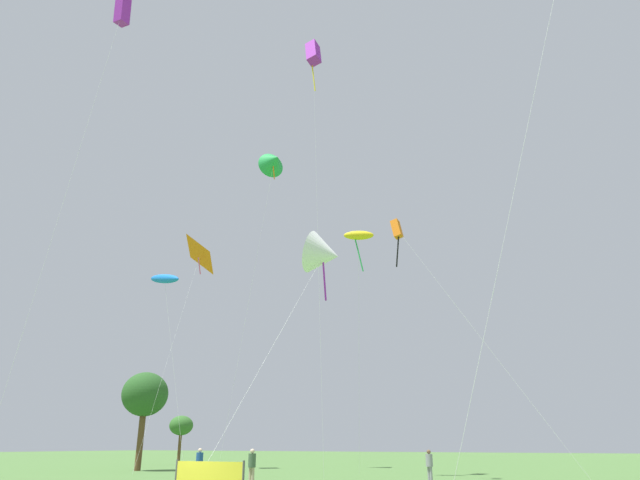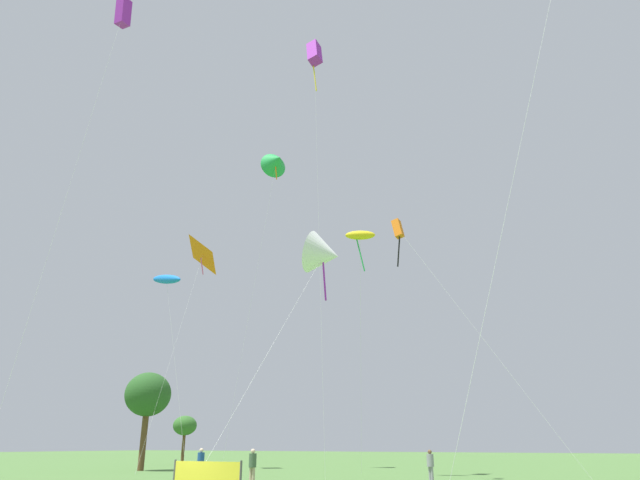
# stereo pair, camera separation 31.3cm
# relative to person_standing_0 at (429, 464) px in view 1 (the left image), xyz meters

# --- Properties ---
(person_standing_0) EXTENTS (0.39, 0.39, 1.78)m
(person_standing_0) POSITION_rel_person_standing_0_xyz_m (0.00, 0.00, 0.00)
(person_standing_0) COLOR gray
(person_standing_0) RESTS_ON ground
(person_standing_1) EXTENTS (0.41, 0.41, 1.85)m
(person_standing_1) POSITION_rel_person_standing_0_xyz_m (-12.48, -5.12, 0.04)
(person_standing_1) COLOR #593372
(person_standing_1) RESTS_ON ground
(person_standing_2) EXTENTS (0.41, 0.41, 1.84)m
(person_standing_2) POSITION_rel_person_standing_0_xyz_m (-7.88, -6.32, 0.04)
(person_standing_2) COLOR tan
(person_standing_2) RESTS_ON ground
(kite_flying_0) EXTENTS (3.86, 5.55, 17.57)m
(kite_flying_0) POSITION_rel_person_standing_0_xyz_m (-5.67, 3.64, 16.05)
(kite_flying_0) COLOR silver
(kite_flying_0) RESTS_ON ground
(kite_flying_1) EXTENTS (6.32, 2.04, 14.87)m
(kite_flying_1) POSITION_rel_person_standing_0_xyz_m (-19.53, -2.20, 13.03)
(kite_flying_1) COLOR silver
(kite_flying_1) RESTS_ON ground
(kite_flying_2) EXTENTS (3.87, 10.14, 20.88)m
(kite_flying_2) POSITION_rel_person_standing_0_xyz_m (-24.49, 7.47, 18.58)
(kite_flying_2) COLOR silver
(kite_flying_2) RESTS_ON ground
(kite_flying_3) EXTENTS (2.44, 2.19, 34.82)m
(kite_flying_3) POSITION_rel_person_standing_0_xyz_m (-8.46, 1.34, 32.38)
(kite_flying_3) COLOR silver
(kite_flying_3) RESTS_ON ground
(kite_flying_4) EXTENTS (2.66, 11.11, 13.39)m
(kite_flying_4) POSITION_rel_person_standing_0_xyz_m (-3.02, -7.10, 10.99)
(kite_flying_4) COLOR silver
(kite_flying_4) RESTS_ON ground
(kite_flying_5) EXTENTS (1.08, 4.87, 30.74)m
(kite_flying_5) POSITION_rel_person_standing_0_xyz_m (-15.51, -12.74, 28.65)
(kite_flying_5) COLOR silver
(kite_flying_5) RESTS_ON ground
(kite_flying_6) EXTENTS (10.66, 1.04, 16.87)m
(kite_flying_6) POSITION_rel_person_standing_0_xyz_m (-1.69, 1.29, 14.96)
(kite_flying_6) COLOR silver
(kite_flying_6) RESTS_ON ground
(kite_flying_8) EXTENTS (5.65, 3.45, 31.24)m
(kite_flying_8) POSITION_rel_person_standing_0_xyz_m (-18.12, 10.48, 28.78)
(kite_flying_8) COLOR silver
(kite_flying_8) RESTS_ON ground
(park_tree_0) EXTENTS (2.58, 2.58, 5.03)m
(park_tree_0) POSITION_rel_person_standing_0_xyz_m (-33.38, 16.81, 2.91)
(park_tree_0) COLOR brown
(park_tree_0) RESTS_ON ground
(park_tree_1) EXTENTS (3.87, 3.87, 7.93)m
(park_tree_1) POSITION_rel_person_standing_0_xyz_m (-25.91, 3.43, 4.99)
(park_tree_1) COLOR brown
(park_tree_1) RESTS_ON ground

